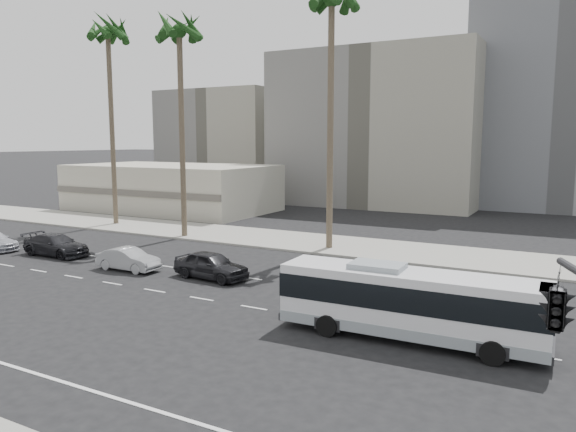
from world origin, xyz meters
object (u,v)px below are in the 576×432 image
Objects in this scene: city_bus at (409,302)px; palm_mid at (179,36)px; car_b at (128,259)px; car_c at (56,245)px; palm_far at (108,37)px; car_a at (211,265)px; palm_near at (332,5)px; traffic_signal at (564,317)px.

city_bus is 0.59× the size of palm_mid.
city_bus is at bearing -31.62° from palm_mid.
car_c is (-7.33, 0.78, 0.06)m from car_b.
palm_far is (-13.91, 12.46, 15.98)m from car_b.
palm_near is (2.41, 10.63, 15.86)m from car_a.
car_b is 18.56m from palm_mid.
city_bus is at bearing -101.47° from car_b.
city_bus is at bearing 96.97° from traffic_signal.
traffic_signal reaches higher than car_c.
palm_mid is at bearing 118.29° from traffic_signal.
palm_near is at bearing 122.61° from city_bus.
car_b is at bearing -67.87° from palm_mid.
palm_far reaches higher than car_c.
car_c is at bearing 82.80° from car_b.
car_b is at bearing -124.84° from palm_near.
palm_mid is at bearing 50.75° from car_a.
car_a is 0.91× the size of car_c.
car_c is 20.82m from palm_far.
car_a is 5.55m from car_b.
palm_mid reaches higher than car_c.
car_b is 24.58m from palm_far.
traffic_signal is 0.31× the size of palm_near.
car_a is 27.68m from palm_far.
car_c is at bearing -60.61° from palm_far.
traffic_signal is at bearing -35.07° from palm_far.
car_c reaches higher than car_b.
palm_far is at bearing 64.24° from car_a.
city_bus reaches higher than car_a.
car_a is at bearing -90.68° from car_c.
city_bus is 2.52× the size of car_b.
palm_mid reaches higher than city_bus.
car_c is 0.27× the size of palm_far.
palm_mid is (-4.19, 10.30, 14.86)m from car_b.
car_a is 19.24m from palm_near.
city_bus reaches higher than car_b.
city_bus reaches higher than car_c.
city_bus is 25.51m from car_c.
city_bus is 0.55× the size of palm_far.
palm_far reaches higher than car_b.
car_b is (-17.84, 3.26, -0.86)m from city_bus.
car_b is 0.81× the size of car_c.
palm_far is (-21.82, 1.09, 0.02)m from palm_near.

